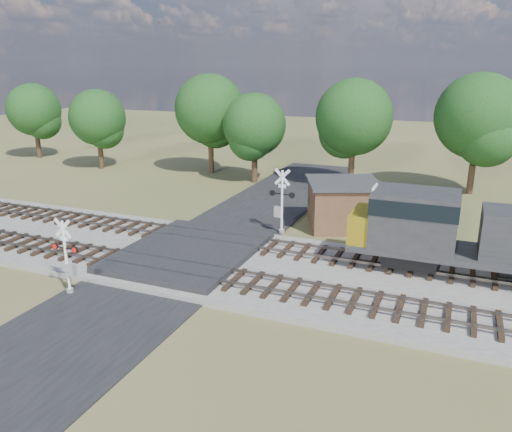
% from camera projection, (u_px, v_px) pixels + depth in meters
% --- Properties ---
extents(ground, '(160.00, 160.00, 0.00)m').
position_uv_depth(ground, '(185.00, 261.00, 28.19)').
color(ground, '#474A27').
rests_on(ground, ground).
extents(ballast_bed, '(140.00, 10.00, 0.30)m').
position_uv_depth(ballast_bed, '(364.00, 284.00, 24.96)').
color(ballast_bed, gray).
rests_on(ballast_bed, ground).
extents(road, '(7.00, 60.00, 0.08)m').
position_uv_depth(road, '(185.00, 261.00, 28.18)').
color(road, black).
rests_on(road, ground).
extents(crossing_panel, '(7.00, 9.00, 0.62)m').
position_uv_depth(crossing_panel, '(190.00, 253.00, 28.54)').
color(crossing_panel, '#262628').
rests_on(crossing_panel, ground).
extents(track_near, '(140.00, 2.60, 0.33)m').
position_uv_depth(track_near, '(219.00, 276.00, 25.17)').
color(track_near, black).
rests_on(track_near, ballast_bed).
extents(track_far, '(140.00, 2.60, 0.33)m').
position_uv_depth(track_far, '(256.00, 245.00, 29.59)').
color(track_far, black).
rests_on(track_far, ballast_bed).
extents(crossing_signal_near, '(1.54, 0.33, 3.82)m').
position_uv_depth(crossing_signal_near, '(68.00, 263.00, 23.74)').
color(crossing_signal_near, silver).
rests_on(crossing_signal_near, ground).
extents(crossing_signal_far, '(1.76, 0.40, 4.37)m').
position_uv_depth(crossing_signal_far, '(281.00, 207.00, 32.26)').
color(crossing_signal_far, silver).
rests_on(crossing_signal_far, ground).
extents(equipment_shed, '(6.14, 6.14, 3.20)m').
position_uv_depth(equipment_shed, '(343.00, 204.00, 33.71)').
color(equipment_shed, '#45311D').
rests_on(equipment_shed, ground).
extents(treeline, '(85.83, 10.40, 10.15)m').
position_uv_depth(treeline, '(395.00, 122.00, 42.07)').
color(treeline, black).
rests_on(treeline, ground).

